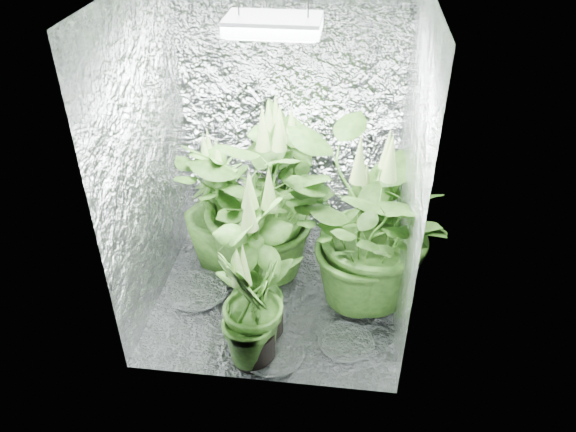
{
  "coord_description": "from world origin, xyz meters",
  "views": [
    {
      "loc": [
        0.43,
        -2.94,
        2.65
      ],
      "look_at": [
        0.08,
        0.0,
        0.63
      ],
      "focal_mm": 35.0,
      "sensor_mm": 36.0,
      "label": 1
    }
  ],
  "objects_px": {
    "grow_lamp": "(273,25)",
    "plant_d": "(219,208)",
    "plant_b": "(284,177)",
    "circulation_fan": "(365,232)",
    "plant_a": "(263,201)",
    "plant_g": "(252,309)",
    "plant_e": "(370,229)",
    "plant_c": "(370,225)",
    "plant_f": "(257,269)"
  },
  "relations": [
    {
      "from": "plant_g",
      "to": "circulation_fan",
      "type": "relative_size",
      "value": 2.52
    },
    {
      "from": "grow_lamp",
      "to": "plant_f",
      "type": "distance_m",
      "value": 1.37
    },
    {
      "from": "plant_e",
      "to": "circulation_fan",
      "type": "distance_m",
      "value": 0.77
    },
    {
      "from": "plant_e",
      "to": "circulation_fan",
      "type": "relative_size",
      "value": 3.93
    },
    {
      "from": "plant_a",
      "to": "plant_g",
      "type": "relative_size",
      "value": 1.46
    },
    {
      "from": "plant_a",
      "to": "plant_b",
      "type": "relative_size",
      "value": 1.12
    },
    {
      "from": "grow_lamp",
      "to": "circulation_fan",
      "type": "bearing_deg",
      "value": 42.84
    },
    {
      "from": "plant_e",
      "to": "plant_c",
      "type": "bearing_deg",
      "value": 87.3
    },
    {
      "from": "grow_lamp",
      "to": "plant_g",
      "type": "height_order",
      "value": "grow_lamp"
    },
    {
      "from": "grow_lamp",
      "to": "plant_a",
      "type": "distance_m",
      "value": 1.23
    },
    {
      "from": "grow_lamp",
      "to": "plant_f",
      "type": "xyz_separation_m",
      "value": [
        -0.06,
        -0.43,
        -1.3
      ]
    },
    {
      "from": "plant_d",
      "to": "circulation_fan",
      "type": "relative_size",
      "value": 2.92
    },
    {
      "from": "plant_a",
      "to": "plant_c",
      "type": "height_order",
      "value": "plant_a"
    },
    {
      "from": "plant_c",
      "to": "circulation_fan",
      "type": "xyz_separation_m",
      "value": [
        -0.01,
        0.26,
        -0.25
      ]
    },
    {
      "from": "grow_lamp",
      "to": "plant_d",
      "type": "height_order",
      "value": "grow_lamp"
    },
    {
      "from": "grow_lamp",
      "to": "plant_e",
      "type": "xyz_separation_m",
      "value": [
        0.6,
        -0.06,
        -1.22
      ]
    },
    {
      "from": "circulation_fan",
      "to": "grow_lamp",
      "type": "bearing_deg",
      "value": -132.94
    },
    {
      "from": "plant_b",
      "to": "plant_d",
      "type": "bearing_deg",
      "value": -137.58
    },
    {
      "from": "plant_f",
      "to": "plant_g",
      "type": "distance_m",
      "value": 0.24
    },
    {
      "from": "grow_lamp",
      "to": "plant_g",
      "type": "bearing_deg",
      "value": -94.77
    },
    {
      "from": "plant_d",
      "to": "grow_lamp",
      "type": "bearing_deg",
      "value": -31.07
    },
    {
      "from": "plant_b",
      "to": "circulation_fan",
      "type": "xyz_separation_m",
      "value": [
        0.63,
        -0.08,
        -0.38
      ]
    },
    {
      "from": "plant_d",
      "to": "plant_f",
      "type": "distance_m",
      "value": 0.8
    },
    {
      "from": "plant_b",
      "to": "plant_e",
      "type": "relative_size",
      "value": 0.83
    },
    {
      "from": "grow_lamp",
      "to": "plant_a",
      "type": "bearing_deg",
      "value": 121.73
    },
    {
      "from": "plant_b",
      "to": "circulation_fan",
      "type": "relative_size",
      "value": 3.26
    },
    {
      "from": "circulation_fan",
      "to": "plant_f",
      "type": "bearing_deg",
      "value": -119.48
    },
    {
      "from": "plant_c",
      "to": "plant_b",
      "type": "bearing_deg",
      "value": 151.66
    },
    {
      "from": "plant_b",
      "to": "plant_g",
      "type": "xyz_separation_m",
      "value": [
        -0.02,
        -1.28,
        -0.13
      ]
    },
    {
      "from": "plant_a",
      "to": "plant_d",
      "type": "height_order",
      "value": "plant_a"
    },
    {
      "from": "plant_e",
      "to": "plant_f",
      "type": "xyz_separation_m",
      "value": [
        -0.65,
        -0.37,
        -0.08
      ]
    },
    {
      "from": "grow_lamp",
      "to": "plant_c",
      "type": "relative_size",
      "value": 0.57
    },
    {
      "from": "plant_f",
      "to": "plant_g",
      "type": "height_order",
      "value": "plant_f"
    },
    {
      "from": "plant_g",
      "to": "circulation_fan",
      "type": "distance_m",
      "value": 1.39
    },
    {
      "from": "grow_lamp",
      "to": "plant_d",
      "type": "xyz_separation_m",
      "value": [
        -0.44,
        0.27,
        -1.35
      ]
    },
    {
      "from": "plant_e",
      "to": "circulation_fan",
      "type": "xyz_separation_m",
      "value": [
        0.0,
        0.61,
        -0.46
      ]
    },
    {
      "from": "plant_e",
      "to": "grow_lamp",
      "type": "bearing_deg",
      "value": 174.36
    },
    {
      "from": "plant_b",
      "to": "plant_e",
      "type": "height_order",
      "value": "plant_e"
    },
    {
      "from": "plant_a",
      "to": "circulation_fan",
      "type": "distance_m",
      "value": 0.93
    },
    {
      "from": "plant_b",
      "to": "plant_a",
      "type": "bearing_deg",
      "value": -100.51
    },
    {
      "from": "plant_c",
      "to": "circulation_fan",
      "type": "distance_m",
      "value": 0.36
    },
    {
      "from": "plant_c",
      "to": "plant_e",
      "type": "distance_m",
      "value": 0.41
    },
    {
      "from": "circulation_fan",
      "to": "plant_c",
      "type": "bearing_deg",
      "value": -82.65
    },
    {
      "from": "plant_c",
      "to": "plant_g",
      "type": "distance_m",
      "value": 1.15
    },
    {
      "from": "plant_b",
      "to": "plant_f",
      "type": "height_order",
      "value": "plant_b"
    },
    {
      "from": "circulation_fan",
      "to": "plant_g",
      "type": "bearing_deg",
      "value": -114.42
    },
    {
      "from": "plant_e",
      "to": "plant_g",
      "type": "height_order",
      "value": "plant_e"
    },
    {
      "from": "plant_a",
      "to": "circulation_fan",
      "type": "height_order",
      "value": "plant_a"
    },
    {
      "from": "plant_e",
      "to": "plant_g",
      "type": "bearing_deg",
      "value": -138.24
    },
    {
      "from": "plant_b",
      "to": "plant_d",
      "type": "relative_size",
      "value": 1.12
    }
  ]
}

